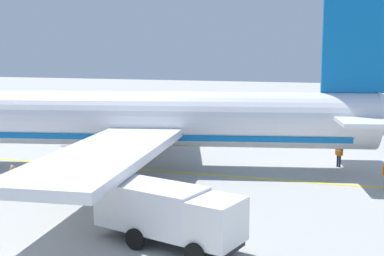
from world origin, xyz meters
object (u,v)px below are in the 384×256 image
(crew_loader_right, at_px, (13,177))
(crew_supervisor, at_px, (339,153))
(service_truck_fuel, at_px, (168,212))
(airliner_foreground, at_px, (120,120))

(crew_loader_right, relative_size, crew_supervisor, 1.04)
(crew_loader_right, bearing_deg, service_truck_fuel, -112.06)
(crew_supervisor, bearing_deg, airliner_foreground, 107.74)
(airliner_foreground, height_order, service_truck_fuel, airliner_foreground)
(airliner_foreground, xyz_separation_m, service_truck_fuel, (-12.85, -8.34, -1.93))
(service_truck_fuel, xyz_separation_m, crew_loader_right, (4.49, 11.08, -0.42))
(service_truck_fuel, bearing_deg, airliner_foreground, 32.97)
(airliner_foreground, bearing_deg, service_truck_fuel, -147.03)
(service_truck_fuel, bearing_deg, crew_loader_right, 67.94)
(service_truck_fuel, xyz_separation_m, crew_supervisor, (17.56, -6.40, -0.46))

